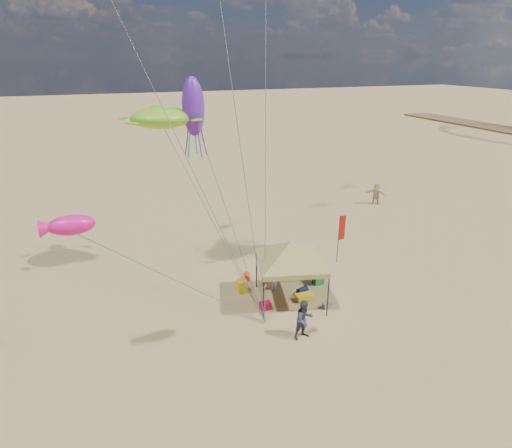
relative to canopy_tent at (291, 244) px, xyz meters
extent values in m
plane|color=tan|center=(-1.41, -1.90, -3.19)|extent=(280.00, 280.00, 0.00)
cylinder|color=black|center=(-1.09, 1.88, -2.17)|extent=(0.06, 0.06, 2.05)
cylinder|color=black|center=(1.88, 1.09, -2.17)|extent=(0.06, 0.06, 2.05)
cylinder|color=black|center=(-1.88, -1.09, -2.17)|extent=(0.06, 0.06, 2.05)
cylinder|color=black|center=(1.09, -1.88, -2.17)|extent=(0.06, 0.06, 2.05)
cube|color=#A49549|center=(0.00, 0.00, -1.02)|extent=(3.87, 3.87, 0.25)
pyramid|color=#A49549|center=(0.00, 0.00, 0.13)|extent=(6.01, 6.01, 1.02)
cylinder|color=black|center=(4.52, 2.95, -1.67)|extent=(0.04, 0.04, 3.03)
cube|color=#AA160D|center=(4.74, 2.98, -0.98)|extent=(0.44, 0.09, 1.52)
cube|color=#B60E32|center=(-1.45, -0.29, -3.00)|extent=(0.54, 0.38, 0.38)
cube|color=blue|center=(2.74, 3.19, -3.00)|extent=(0.54, 0.38, 0.38)
cylinder|color=#0D0F3A|center=(0.93, 0.40, -3.01)|extent=(0.69, 0.54, 0.36)
cylinder|color=#F2380D|center=(-1.30, 2.87, -3.01)|extent=(0.54, 0.69, 0.36)
cube|color=#198B3E|center=(2.20, 1.04, -2.84)|extent=(0.50, 0.50, 0.70)
cube|color=yellow|center=(-1.98, 1.64, -2.84)|extent=(0.50, 0.50, 0.70)
cube|color=slate|center=(1.41, -1.29, -3.05)|extent=(0.34, 0.30, 0.28)
cube|color=yellow|center=(0.75, -0.20, -2.99)|extent=(0.90, 0.50, 0.24)
imported|color=tan|center=(-0.76, 1.48, -2.39)|extent=(0.68, 0.56, 1.59)
imported|color=#383B4C|center=(-0.71, -2.99, -2.27)|extent=(1.00, 0.84, 1.84)
imported|color=silver|center=(-0.35, 1.26, -2.37)|extent=(1.17, 0.83, 1.65)
imported|color=#D5BF71|center=(13.23, 11.33, -2.28)|extent=(1.52, 1.61, 1.81)
ellipsoid|color=#85D224|center=(-4.95, 5.21, 5.55)|extent=(3.74, 3.33, 1.04)
ellipsoid|color=#F2157F|center=(-9.40, -1.68, 2.92)|extent=(1.78, 1.22, 0.72)
ellipsoid|color=#6725C0|center=(-3.38, 4.87, 6.06)|extent=(1.43, 1.43, 2.95)
camera|label=1|loc=(-8.24, -16.94, 8.44)|focal=29.83mm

